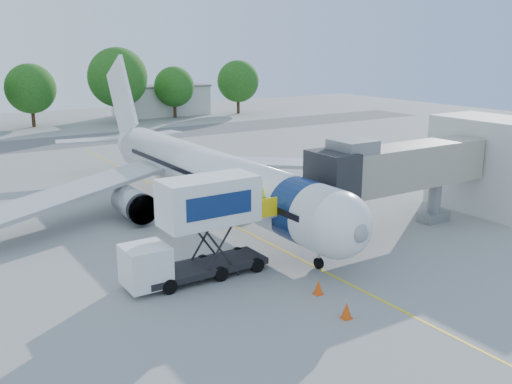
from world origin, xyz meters
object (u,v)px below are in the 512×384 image
aircraft (204,173)px  jet_bridge (391,169)px  catering_hiloader (198,229)px  ground_tug (424,327)px

aircraft → jet_bridge: 13.77m
aircraft → catering_hiloader: aircraft is taller
aircraft → catering_hiloader: 12.77m
aircraft → ground_tug: size_ratio=10.09×
jet_bridge → ground_tug: jet_bridge is taller
aircraft → catering_hiloader: size_ratio=4.44×
aircraft → jet_bridge: aircraft is taller
catering_hiloader → jet_bridge: bearing=0.0°
aircraft → catering_hiloader: (-6.26, -11.12, -0.19)m
aircraft → ground_tug: bearing=-93.9°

